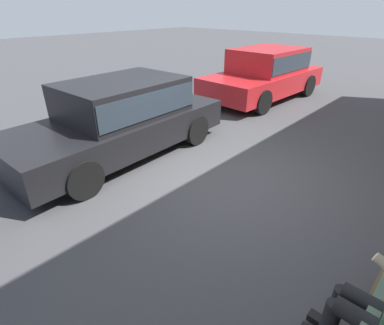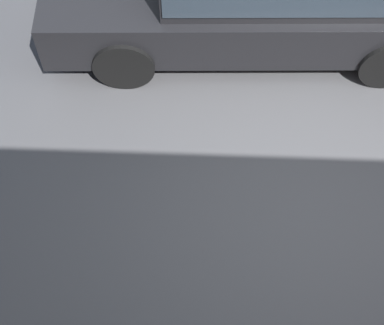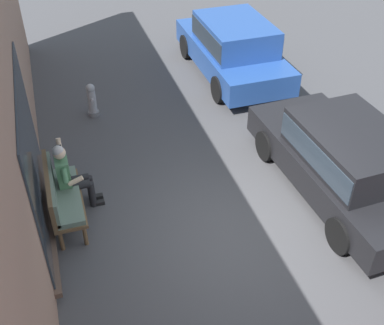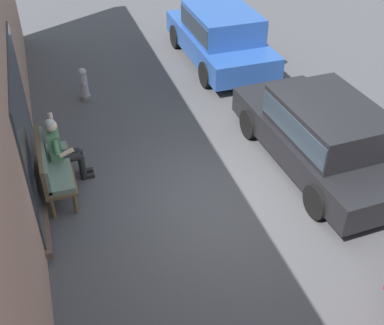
% 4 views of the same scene
% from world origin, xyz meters
% --- Properties ---
extents(ground_plane, '(60.00, 60.00, 0.00)m').
position_xyz_m(ground_plane, '(0.00, 0.00, 0.00)').
color(ground_plane, '#424244').
extents(parked_car_near, '(4.38, 2.09, 1.52)m').
position_xyz_m(parked_car_near, '(-4.99, -2.22, 0.83)').
color(parked_car_near, red).
rests_on(parked_car_near, ground_plane).
extents(parked_car_mid, '(4.38, 2.01, 1.44)m').
position_xyz_m(parked_car_mid, '(0.47, -2.17, 0.78)').
color(parked_car_mid, black).
rests_on(parked_car_mid, ground_plane).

